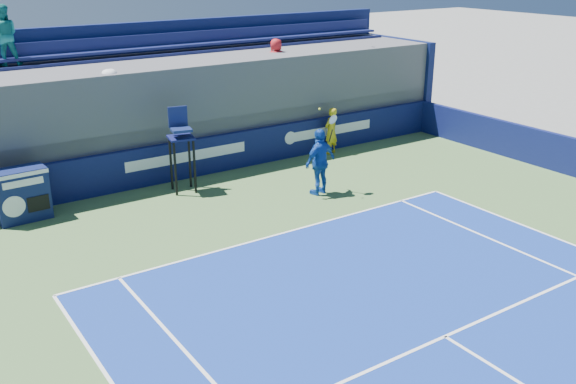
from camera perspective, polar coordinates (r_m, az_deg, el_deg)
ball_person at (r=22.25m, az=3.85°, el=5.44°), size 0.67×0.53×1.61m
back_hoarding at (r=20.01m, az=-9.00°, el=2.88°), size 20.40×0.21×1.20m
match_clock at (r=17.92m, az=-22.62°, el=-0.09°), size 1.35×0.78×1.40m
umpire_chair at (r=18.63m, az=-9.49°, el=4.51°), size 0.83×0.83×2.48m
tennis_player at (r=18.31m, az=2.88°, el=2.71°), size 1.20×0.68×2.57m
stadium_seating at (r=21.51m, az=-11.59°, el=7.37°), size 21.00×4.05×5.19m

